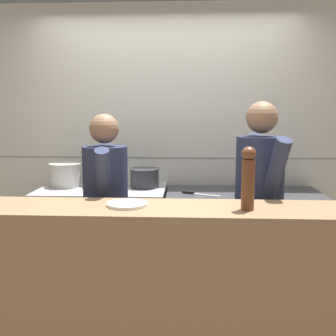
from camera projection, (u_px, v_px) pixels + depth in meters
wall_back_tiled at (168, 142)px, 3.82m from camera, size 8.00×0.06×2.60m
oven_range at (104, 237)px, 3.57m from camera, size 1.12×0.71×0.92m
prep_counter at (243, 242)px, 3.51m from camera, size 1.36×0.65×0.89m
pass_counter at (176, 292)px, 2.36m from camera, size 2.89×0.45×1.04m
stock_pot at (65, 174)px, 3.56m from camera, size 0.29×0.29×0.21m
sauce_pot at (104, 177)px, 3.54m from camera, size 0.33×0.33×0.16m
braising_pot at (145, 177)px, 3.53m from camera, size 0.27×0.27×0.17m
chefs_knife at (197, 194)px, 3.37m from camera, size 0.33×0.16×0.02m
plated_dish_main at (127, 204)px, 2.32m from camera, size 0.24×0.24×0.02m
pepper_mill at (248, 177)px, 2.19m from camera, size 0.08×0.08×0.36m
chef_head_cook at (106, 211)px, 2.85m from camera, size 0.37×0.69×1.58m
chef_sous at (259, 206)px, 2.80m from camera, size 0.42×0.72×1.67m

